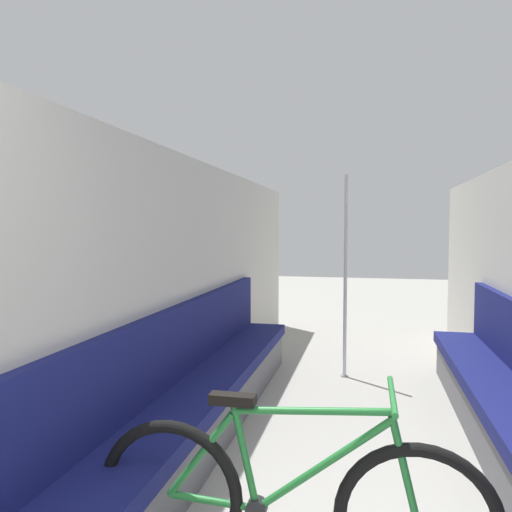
% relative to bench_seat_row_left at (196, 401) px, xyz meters
% --- Properties ---
extents(wall_left, '(0.10, 8.82, 2.08)m').
position_rel_bench_seat_row_left_xyz_m(wall_left, '(-0.25, 0.01, 0.73)').
color(wall_left, beige).
rests_on(wall_left, ground).
extents(bench_seat_row_left, '(0.46, 4.42, 0.96)m').
position_rel_bench_seat_row_left_xyz_m(bench_seat_row_left, '(0.00, 0.00, 0.00)').
color(bench_seat_row_left, '#5B5B60').
rests_on(bench_seat_row_left, ground).
extents(bicycle, '(1.73, 0.46, 0.87)m').
position_rel_bench_seat_row_left_xyz_m(bicycle, '(0.84, -1.24, 0.05)').
color(bicycle, black).
rests_on(bicycle, ground).
extents(grab_pole_near, '(0.08, 0.08, 2.06)m').
position_rel_bench_seat_row_left_xyz_m(grab_pole_near, '(0.95, 1.85, 0.70)').
color(grab_pole_near, gray).
rests_on(grab_pole_near, ground).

